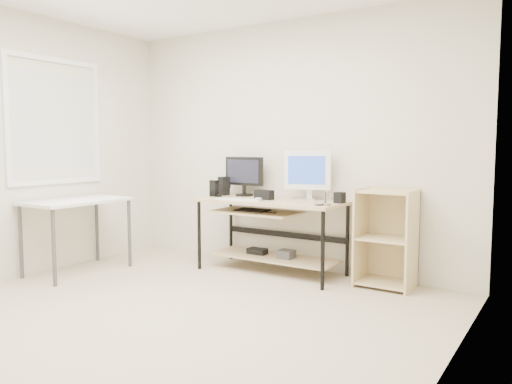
{
  "coord_description": "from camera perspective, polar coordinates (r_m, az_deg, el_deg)",
  "views": [
    {
      "loc": [
        2.59,
        -2.65,
        1.29
      ],
      "look_at": [
        0.04,
        1.3,
        0.86
      ],
      "focal_mm": 35.0,
      "sensor_mm": 36.0,
      "label": 1
    }
  ],
  "objects": [
    {
      "name": "speaker_left",
      "position": [
        5.53,
        -3.65,
        0.75
      ],
      "size": [
        0.13,
        0.13,
        0.2
      ],
      "rotation": [
        0.0,
        0.0,
        -0.32
      ],
      "color": "black",
      "rests_on": "desk"
    },
    {
      "name": "center_speaker",
      "position": [
        5.07,
        0.93,
        -0.31
      ],
      "size": [
        0.2,
        0.1,
        0.1
      ],
      "primitive_type": "cube",
      "rotation": [
        0.0,
        0.0,
        -0.08
      ],
      "color": "black",
      "rests_on": "desk"
    },
    {
      "name": "audio_controller",
      "position": [
        5.4,
        -4.82,
        0.43
      ],
      "size": [
        0.09,
        0.07,
        0.18
      ],
      "primitive_type": "cube",
      "rotation": [
        0.0,
        0.0,
        -0.13
      ],
      "color": "black",
      "rests_on": "desk"
    },
    {
      "name": "smartphone",
      "position": [
        4.63,
        7.47,
        -1.45
      ],
      "size": [
        0.09,
        0.13,
        0.01
      ],
      "primitive_type": "cube",
      "rotation": [
        0.0,
        0.0,
        -0.33
      ],
      "color": "black",
      "rests_on": "desk"
    },
    {
      "name": "white_imac",
      "position": [
        5.02,
        5.91,
        2.37
      ],
      "size": [
        0.47,
        0.16,
        0.5
      ],
      "rotation": [
        0.0,
        0.0,
        0.26
      ],
      "color": "silver",
      "rests_on": "desk"
    },
    {
      "name": "drinking_glass",
      "position": [
        4.56,
        8.18,
        -0.75
      ],
      "size": [
        0.08,
        0.08,
        0.13
      ],
      "primitive_type": "cylinder",
      "rotation": [
        0.0,
        0.0,
        -0.24
      ],
      "color": "white",
      "rests_on": "coaster"
    },
    {
      "name": "keyboard",
      "position": [
        5.0,
        -2.04,
        -0.86
      ],
      "size": [
        0.48,
        0.24,
        0.02
      ],
      "primitive_type": "cube",
      "rotation": [
        0.0,
        0.0,
        0.26
      ],
      "color": "white",
      "rests_on": "desk"
    },
    {
      "name": "shelf_unit",
      "position": [
        4.77,
        14.78,
        -5.06
      ],
      "size": [
        0.5,
        0.4,
        0.9
      ],
      "color": "#D7BF86",
      "rests_on": "ground"
    },
    {
      "name": "mouse",
      "position": [
        4.95,
        0.26,
        -0.82
      ],
      "size": [
        0.08,
        0.11,
        0.03
      ],
      "primitive_type": "ellipsoid",
      "rotation": [
        0.0,
        0.0,
        -0.23
      ],
      "color": "#B3B3B8",
      "rests_on": "desk"
    },
    {
      "name": "desk",
      "position": [
        5.09,
        1.53,
        -3.24
      ],
      "size": [
        1.5,
        0.65,
        0.75
      ],
      "color": "tan",
      "rests_on": "ground"
    },
    {
      "name": "room",
      "position": [
        3.83,
        -12.66,
        5.51
      ],
      "size": [
        4.01,
        4.01,
        2.62
      ],
      "color": "#C4B296",
      "rests_on": "ground"
    },
    {
      "name": "volume_puck",
      "position": [
        5.36,
        -4.27,
        -0.41
      ],
      "size": [
        0.07,
        0.07,
        0.03
      ],
      "primitive_type": "cylinder",
      "rotation": [
        0.0,
        0.0,
        -0.06
      ],
      "color": "black",
      "rests_on": "desk"
    },
    {
      "name": "coaster",
      "position": [
        4.57,
        8.17,
        -1.57
      ],
      "size": [
        0.1,
        0.1,
        0.01
      ],
      "primitive_type": "cylinder",
      "rotation": [
        0.0,
        0.0,
        -0.24
      ],
      "color": "#A17A49",
      "rests_on": "desk"
    },
    {
      "name": "speaker_right",
      "position": [
        4.82,
        9.54,
        -0.64
      ],
      "size": [
        0.1,
        0.1,
        0.1
      ],
      "primitive_type": "cube",
      "rotation": [
        0.0,
        0.0,
        -0.14
      ],
      "color": "black",
      "rests_on": "desk"
    },
    {
      "name": "black_monitor",
      "position": [
        5.43,
        -1.36,
        2.11
      ],
      "size": [
        0.46,
        0.19,
        0.42
      ],
      "rotation": [
        0.0,
        0.0,
        -0.0
      ],
      "color": "black",
      "rests_on": "desk"
    },
    {
      "name": "side_table",
      "position": [
        5.4,
        -19.81,
        -1.66
      ],
      "size": [
        0.6,
        1.0,
        0.75
      ],
      "color": "white",
      "rests_on": "ground"
    }
  ]
}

